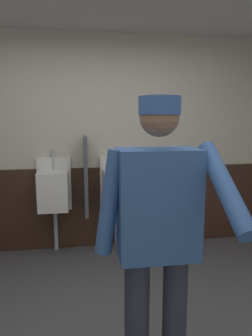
{
  "coord_description": "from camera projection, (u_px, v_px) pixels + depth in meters",
  "views": [
    {
      "loc": [
        -0.24,
        -1.79,
        1.6
      ],
      "look_at": [
        0.08,
        0.32,
        1.25
      ],
      "focal_mm": 32.27,
      "sensor_mm": 36.0,
      "label": 1
    }
  ],
  "objects": [
    {
      "name": "wall_back",
      "position": [
        100.0,
        144.0,
        3.74
      ],
      "size": [
        4.81,
        0.12,
        2.59
      ],
      "primitive_type": "cube",
      "color": "beige",
      "rests_on": "ground_plane"
    },
    {
      "name": "wainscot_band_back",
      "position": [
        101.0,
        207.0,
        3.79
      ],
      "size": [
        4.21,
        0.03,
        1.01
      ],
      "primitive_type": "cube",
      "color": "#382319",
      "rests_on": "ground_plane"
    },
    {
      "name": "urinal_left",
      "position": [
        54.0,
        190.0,
        3.52
      ],
      "size": [
        0.4,
        0.34,
        1.24
      ],
      "color": "white",
      "rests_on": "ground_plane"
    },
    {
      "name": "urinal_middle",
      "position": [
        117.0,
        188.0,
        3.63
      ],
      "size": [
        0.4,
        0.34,
        1.24
      ],
      "color": "white",
      "rests_on": "ground_plane"
    },
    {
      "name": "privacy_divider_panel",
      "position": [
        86.0,
        176.0,
        3.48
      ],
      "size": [
        0.04,
        0.4,
        0.9
      ],
      "primitive_type": "cube",
      "color": "#4C4C51"
    },
    {
      "name": "person",
      "position": [
        158.0,
        231.0,
        1.62
      ],
      "size": [
        0.64,
        0.6,
        1.71
      ],
      "color": "#2D3342",
      "rests_on": "ground_plane"
    }
  ]
}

